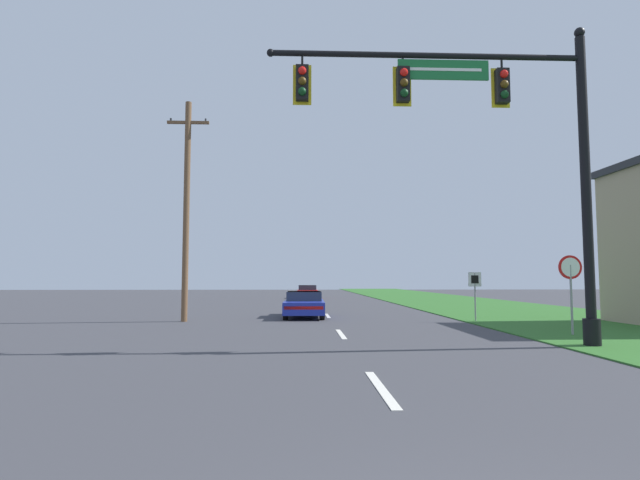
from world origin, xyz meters
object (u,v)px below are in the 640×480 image
at_px(route_sign_post, 475,285).
at_px(utility_pole_near, 186,206).
at_px(far_car, 307,292).
at_px(signal_mast, 502,142).
at_px(car_ahead, 304,304).
at_px(stop_sign, 571,277).

distance_m(route_sign_post, utility_pole_near, 12.69).
bearing_deg(far_car, route_sign_post, -75.13).
distance_m(signal_mast, route_sign_post, 8.89).
relative_size(car_ahead, route_sign_post, 2.26).
bearing_deg(utility_pole_near, signal_mast, -38.80).
distance_m(car_ahead, route_sign_post, 7.75).
distance_m(stop_sign, utility_pole_near, 14.97).
height_order(car_ahead, far_car, same).
xyz_separation_m(far_car, stop_sign, (7.95, -30.38, 1.26)).
relative_size(route_sign_post, utility_pole_near, 0.21).
relative_size(signal_mast, route_sign_post, 4.37).
xyz_separation_m(signal_mast, stop_sign, (3.15, 2.55, -3.61)).
xyz_separation_m(signal_mast, far_car, (-4.79, 32.93, -4.87)).
xyz_separation_m(signal_mast, utility_pole_near, (-10.33, 8.30, -0.59)).
bearing_deg(car_ahead, route_sign_post, -21.60).
relative_size(car_ahead, utility_pole_near, 0.49).
relative_size(car_ahead, stop_sign, 1.83).
height_order(far_car, stop_sign, stop_sign).
distance_m(far_car, route_sign_post, 26.08).
bearing_deg(car_ahead, far_car, 88.79).
distance_m(car_ahead, far_car, 22.36).
distance_m(signal_mast, stop_sign, 5.43).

